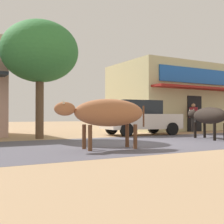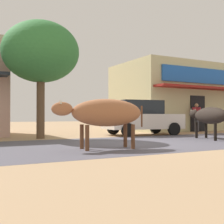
# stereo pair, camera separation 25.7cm
# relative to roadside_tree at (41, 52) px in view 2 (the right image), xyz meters

# --- Properties ---
(ground) EXTENTS (80.00, 80.00, 0.00)m
(ground) POSITION_rel_roadside_tree_xyz_m (2.08, -3.49, -3.47)
(ground) COLOR tan
(asphalt_road) EXTENTS (72.00, 5.49, 0.00)m
(asphalt_road) POSITION_rel_roadside_tree_xyz_m (2.08, -3.49, -3.46)
(asphalt_road) COLOR #514E59
(asphalt_road) RESTS_ON ground
(storefront_right_club) EXTENTS (6.89, 5.88, 4.24)m
(storefront_right_club) POSITION_rel_roadside_tree_xyz_m (9.74, 3.68, -1.34)
(storefront_right_club) COLOR #BEB787
(storefront_right_club) RESTS_ON ground
(roadside_tree) EXTENTS (3.08, 3.08, 4.72)m
(roadside_tree) POSITION_rel_roadside_tree_xyz_m (0.00, 0.00, 0.00)
(roadside_tree) COLOR brown
(roadside_tree) RESTS_ON ground
(parked_hatchback_car) EXTENTS (3.82, 2.19, 1.64)m
(parked_hatchback_car) POSITION_rel_roadside_tree_xyz_m (4.85, -0.00, -2.63)
(parked_hatchback_car) COLOR silver
(parked_hatchback_car) RESTS_ON ground
(cow_near_brown) EXTENTS (2.62, 0.98, 1.37)m
(cow_near_brown) POSITION_rel_roadside_tree_xyz_m (0.58, -4.61, -2.48)
(cow_near_brown) COLOR #9F613E
(cow_near_brown) RESTS_ON ground
(cow_far_dark) EXTENTS (1.17, 2.69, 1.25)m
(cow_far_dark) POSITION_rel_roadside_tree_xyz_m (5.75, -3.42, -2.56)
(cow_far_dark) COLOR black
(cow_far_dark) RESTS_ON ground
(pedestrian_by_shop) EXTENTS (0.37, 0.61, 1.63)m
(pedestrian_by_shop) POSITION_rel_roadside_tree_xyz_m (9.17, 0.81, -2.51)
(pedestrian_by_shop) COLOR #3F3F47
(pedestrian_by_shop) RESTS_ON ground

